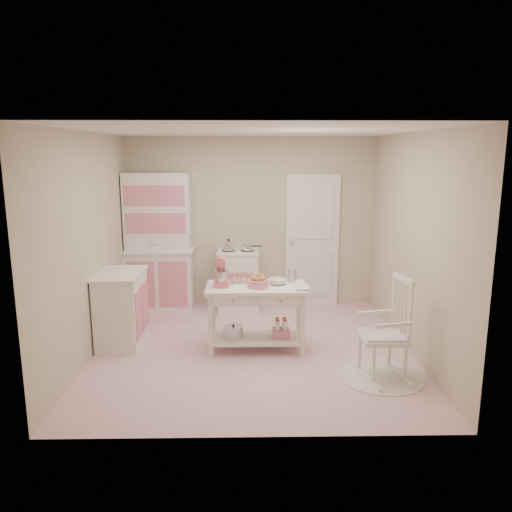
{
  "coord_description": "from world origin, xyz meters",
  "views": [
    {
      "loc": [
        -0.06,
        -5.72,
        2.37
      ],
      "look_at": [
        0.05,
        0.53,
        1.06
      ],
      "focal_mm": 35.0,
      "sensor_mm": 36.0,
      "label": 1
    }
  ],
  "objects_px": {
    "work_table": "(256,318)",
    "stand_mixer": "(221,272)",
    "rocking_chair": "(383,328)",
    "base_cabinet": "(122,308)",
    "hutch": "(158,242)",
    "stove": "(238,280)",
    "bread_basket": "(258,284)"
  },
  "relations": [
    {
      "from": "base_cabinet",
      "to": "work_table",
      "type": "height_order",
      "value": "base_cabinet"
    },
    {
      "from": "work_table",
      "to": "stand_mixer",
      "type": "relative_size",
      "value": 3.53
    },
    {
      "from": "work_table",
      "to": "stand_mixer",
      "type": "distance_m",
      "value": 0.71
    },
    {
      "from": "stove",
      "to": "work_table",
      "type": "xyz_separation_m",
      "value": [
        0.24,
        -1.58,
        -0.06
      ]
    },
    {
      "from": "rocking_chair",
      "to": "work_table",
      "type": "distance_m",
      "value": 1.55
    },
    {
      "from": "base_cabinet",
      "to": "stove",
      "type": "bearing_deg",
      "value": 43.48
    },
    {
      "from": "base_cabinet",
      "to": "stand_mixer",
      "type": "xyz_separation_m",
      "value": [
        1.26,
        -0.2,
        0.51
      ]
    },
    {
      "from": "stove",
      "to": "bread_basket",
      "type": "distance_m",
      "value": 1.7
    },
    {
      "from": "stand_mixer",
      "to": "work_table",
      "type": "bearing_deg",
      "value": -4.15
    },
    {
      "from": "work_table",
      "to": "stand_mixer",
      "type": "xyz_separation_m",
      "value": [
        -0.42,
        0.02,
        0.57
      ]
    },
    {
      "from": "hutch",
      "to": "stand_mixer",
      "type": "height_order",
      "value": "hutch"
    },
    {
      "from": "rocking_chair",
      "to": "work_table",
      "type": "relative_size",
      "value": 0.92
    },
    {
      "from": "base_cabinet",
      "to": "stand_mixer",
      "type": "distance_m",
      "value": 1.37
    },
    {
      "from": "base_cabinet",
      "to": "rocking_chair",
      "type": "bearing_deg",
      "value": -18.65
    },
    {
      "from": "base_cabinet",
      "to": "bread_basket",
      "type": "xyz_separation_m",
      "value": [
        1.7,
        -0.27,
        0.39
      ]
    },
    {
      "from": "rocking_chair",
      "to": "bread_basket",
      "type": "height_order",
      "value": "rocking_chair"
    },
    {
      "from": "rocking_chair",
      "to": "stand_mixer",
      "type": "height_order",
      "value": "stand_mixer"
    },
    {
      "from": "base_cabinet",
      "to": "rocking_chair",
      "type": "xyz_separation_m",
      "value": [
        3.0,
        -1.01,
        0.09
      ]
    },
    {
      "from": "work_table",
      "to": "stove",
      "type": "bearing_deg",
      "value": 98.8
    },
    {
      "from": "hutch",
      "to": "stand_mixer",
      "type": "distance_m",
      "value": 1.91
    },
    {
      "from": "rocking_chair",
      "to": "stand_mixer",
      "type": "distance_m",
      "value": 1.97
    },
    {
      "from": "hutch",
      "to": "rocking_chair",
      "type": "xyz_separation_m",
      "value": [
        2.77,
        -2.42,
        -0.49
      ]
    },
    {
      "from": "work_table",
      "to": "stand_mixer",
      "type": "bearing_deg",
      "value": 177.27
    },
    {
      "from": "rocking_chair",
      "to": "bread_basket",
      "type": "distance_m",
      "value": 1.53
    },
    {
      "from": "base_cabinet",
      "to": "work_table",
      "type": "relative_size",
      "value": 0.77
    },
    {
      "from": "rocking_chair",
      "to": "stove",
      "type": "bearing_deg",
      "value": 111.37
    },
    {
      "from": "rocking_chair",
      "to": "stand_mixer",
      "type": "xyz_separation_m",
      "value": [
        -1.75,
        0.81,
        0.42
      ]
    },
    {
      "from": "hutch",
      "to": "rocking_chair",
      "type": "height_order",
      "value": "hutch"
    },
    {
      "from": "hutch",
      "to": "stand_mixer",
      "type": "bearing_deg",
      "value": -57.56
    },
    {
      "from": "rocking_chair",
      "to": "work_table",
      "type": "xyz_separation_m",
      "value": [
        -1.33,
        0.79,
        -0.15
      ]
    },
    {
      "from": "bread_basket",
      "to": "stand_mixer",
      "type": "bearing_deg",
      "value": 170.96
    },
    {
      "from": "stove",
      "to": "bread_basket",
      "type": "bearing_deg",
      "value": -80.78
    }
  ]
}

